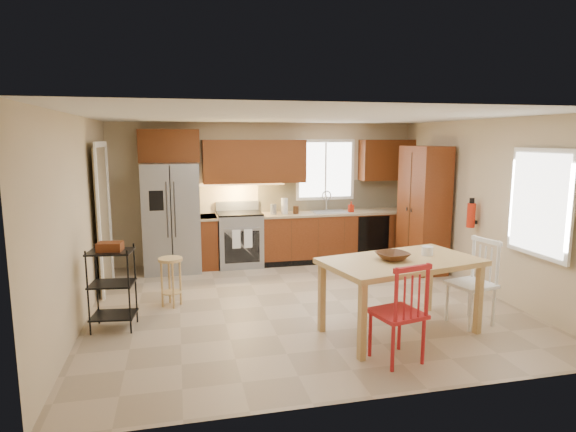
# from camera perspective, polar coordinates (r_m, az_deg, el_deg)

# --- Properties ---
(floor) EXTENTS (5.50, 5.50, 0.00)m
(floor) POSITION_cam_1_polar(r_m,az_deg,el_deg) (6.66, 1.57, -10.34)
(floor) COLOR tan
(floor) RESTS_ON ground
(ceiling) EXTENTS (5.50, 5.00, 0.02)m
(ceiling) POSITION_cam_1_polar(r_m,az_deg,el_deg) (6.28, 1.67, 11.70)
(ceiling) COLOR silver
(ceiling) RESTS_ON ground
(wall_back) EXTENTS (5.50, 0.02, 2.50)m
(wall_back) POSITION_cam_1_polar(r_m,az_deg,el_deg) (8.77, -2.52, 2.80)
(wall_back) COLOR #CCB793
(wall_back) RESTS_ON ground
(wall_front) EXTENTS (5.50, 0.02, 2.50)m
(wall_front) POSITION_cam_1_polar(r_m,az_deg,el_deg) (4.03, 10.69, -4.96)
(wall_front) COLOR #CCB793
(wall_front) RESTS_ON ground
(wall_left) EXTENTS (0.02, 5.00, 2.50)m
(wall_left) POSITION_cam_1_polar(r_m,az_deg,el_deg) (6.25, -23.55, -0.54)
(wall_left) COLOR #CCB793
(wall_left) RESTS_ON ground
(wall_right) EXTENTS (0.02, 5.00, 2.50)m
(wall_right) POSITION_cam_1_polar(r_m,az_deg,el_deg) (7.52, 22.33, 1.06)
(wall_right) COLOR #CCB793
(wall_right) RESTS_ON ground
(refrigerator) EXTENTS (0.92, 0.75, 1.82)m
(refrigerator) POSITION_cam_1_polar(r_m,az_deg,el_deg) (8.30, -13.63, -0.19)
(refrigerator) COLOR gray
(refrigerator) RESTS_ON floor
(range_stove) EXTENTS (0.76, 0.63, 0.92)m
(range_stove) POSITION_cam_1_polar(r_m,az_deg,el_deg) (8.50, -5.74, -2.83)
(range_stove) COLOR gray
(range_stove) RESTS_ON floor
(base_cabinet_narrow) EXTENTS (0.30, 0.60, 0.90)m
(base_cabinet_narrow) POSITION_cam_1_polar(r_m,az_deg,el_deg) (8.47, -9.45, -3.03)
(base_cabinet_narrow) COLOR maroon
(base_cabinet_narrow) RESTS_ON floor
(base_cabinet_run) EXTENTS (2.92, 0.60, 0.90)m
(base_cabinet_run) POSITION_cam_1_polar(r_m,az_deg,el_deg) (8.93, 6.04, -2.32)
(base_cabinet_run) COLOR maroon
(base_cabinet_run) RESTS_ON floor
(dishwasher) EXTENTS (0.60, 0.02, 0.78)m
(dishwasher) POSITION_cam_1_polar(r_m,az_deg,el_deg) (8.87, 10.08, -2.50)
(dishwasher) COLOR black
(dishwasher) RESTS_ON floor
(backsplash) EXTENTS (2.92, 0.03, 0.55)m
(backsplash) POSITION_cam_1_polar(r_m,az_deg,el_deg) (9.09, 5.53, 2.51)
(backsplash) COLOR beige
(backsplash) RESTS_ON wall_back
(upper_over_fridge) EXTENTS (1.00, 0.35, 0.55)m
(upper_over_fridge) POSITION_cam_1_polar(r_m,az_deg,el_deg) (8.40, -13.93, 8.07)
(upper_over_fridge) COLOR #54270E
(upper_over_fridge) RESTS_ON wall_back
(upper_left_block) EXTENTS (1.80, 0.35, 0.75)m
(upper_left_block) POSITION_cam_1_polar(r_m,az_deg,el_deg) (8.51, -3.99, 6.47)
(upper_left_block) COLOR #54270E
(upper_left_block) RESTS_ON wall_back
(upper_right_block) EXTENTS (1.00, 0.35, 0.75)m
(upper_right_block) POSITION_cam_1_polar(r_m,az_deg,el_deg) (9.24, 11.60, 6.52)
(upper_right_block) COLOR #54270E
(upper_right_block) RESTS_ON wall_back
(window_back) EXTENTS (1.12, 0.04, 1.12)m
(window_back) POSITION_cam_1_polar(r_m,az_deg,el_deg) (8.98, 4.44, 5.49)
(window_back) COLOR white
(window_back) RESTS_ON wall_back
(sink) EXTENTS (0.62, 0.46, 0.16)m
(sink) POSITION_cam_1_polar(r_m,az_deg,el_deg) (8.80, 4.92, 0.23)
(sink) COLOR gray
(sink) RESTS_ON base_cabinet_run
(undercab_glow) EXTENTS (1.60, 0.30, 0.01)m
(undercab_glow) POSITION_cam_1_polar(r_m,az_deg,el_deg) (8.47, -5.94, 3.76)
(undercab_glow) COLOR #FFBF66
(undercab_glow) RESTS_ON wall_back
(soap_bottle) EXTENTS (0.09, 0.09, 0.19)m
(soap_bottle) POSITION_cam_1_polar(r_m,az_deg,el_deg) (8.81, 7.48, 1.09)
(soap_bottle) COLOR red
(soap_bottle) RESTS_ON base_cabinet_run
(paper_towel) EXTENTS (0.12, 0.12, 0.28)m
(paper_towel) POSITION_cam_1_polar(r_m,az_deg,el_deg) (8.51, -0.42, 1.18)
(paper_towel) COLOR silver
(paper_towel) RESTS_ON base_cabinet_run
(canister_steel) EXTENTS (0.11, 0.11, 0.18)m
(canister_steel) POSITION_cam_1_polar(r_m,az_deg,el_deg) (8.47, -1.74, 0.80)
(canister_steel) COLOR gray
(canister_steel) RESTS_ON base_cabinet_run
(canister_wood) EXTENTS (0.10, 0.10, 0.14)m
(canister_wood) POSITION_cam_1_polar(r_m,az_deg,el_deg) (8.53, 0.94, 0.73)
(canister_wood) COLOR #4A2613
(canister_wood) RESTS_ON base_cabinet_run
(pantry) EXTENTS (0.50, 0.95, 2.10)m
(pantry) POSITION_cam_1_polar(r_m,az_deg,el_deg) (8.39, 15.74, 0.79)
(pantry) COLOR maroon
(pantry) RESTS_ON floor
(fire_extinguisher) EXTENTS (0.12, 0.12, 0.36)m
(fire_extinguisher) POSITION_cam_1_polar(r_m,az_deg,el_deg) (7.60, 20.87, 0.07)
(fire_extinguisher) COLOR red
(fire_extinguisher) RESTS_ON wall_right
(window_right) EXTENTS (0.04, 1.02, 1.32)m
(window_right) POSITION_cam_1_polar(r_m,az_deg,el_deg) (6.56, 27.72, 1.36)
(window_right) COLOR white
(window_right) RESTS_ON wall_right
(doorway) EXTENTS (0.04, 0.95, 2.10)m
(doorway) POSITION_cam_1_polar(r_m,az_deg,el_deg) (7.54, -21.11, -0.39)
(doorway) COLOR #8C7A59
(doorway) RESTS_ON wall_left
(dining_table) EXTENTS (1.92, 1.34, 0.85)m
(dining_table) POSITION_cam_1_polar(r_m,az_deg,el_deg) (5.74, 13.12, -9.29)
(dining_table) COLOR tan
(dining_table) RESTS_ON floor
(chair_red) EXTENTS (0.57, 0.57, 1.03)m
(chair_red) POSITION_cam_1_polar(r_m,az_deg,el_deg) (5.02, 12.81, -10.97)
(chair_red) COLOR #B11B1F
(chair_red) RESTS_ON floor
(chair_white) EXTENTS (0.57, 0.57, 1.03)m
(chair_white) POSITION_cam_1_polar(r_m,az_deg,el_deg) (6.22, 20.89, -7.38)
(chair_white) COLOR silver
(chair_white) RESTS_ON floor
(table_bowl) EXTENTS (0.42, 0.42, 0.09)m
(table_bowl) POSITION_cam_1_polar(r_m,az_deg,el_deg) (5.57, 12.27, -5.14)
(table_bowl) COLOR #4A2613
(table_bowl) RESTS_ON dining_table
(table_jar) EXTENTS (0.17, 0.17, 0.17)m
(table_jar) POSITION_cam_1_polar(r_m,az_deg,el_deg) (5.88, 16.18, -4.21)
(table_jar) COLOR silver
(table_jar) RESTS_ON dining_table
(bar_stool) EXTENTS (0.33, 0.33, 0.66)m
(bar_stool) POSITION_cam_1_polar(r_m,az_deg,el_deg) (6.66, -13.68, -7.60)
(bar_stool) COLOR tan
(bar_stool) RESTS_ON floor
(utility_cart) EXTENTS (0.54, 0.44, 0.99)m
(utility_cart) POSITION_cam_1_polar(r_m,az_deg,el_deg) (6.04, -20.08, -8.04)
(utility_cart) COLOR black
(utility_cart) RESTS_ON floor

